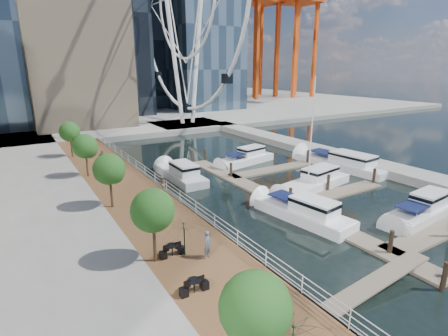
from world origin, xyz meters
TOP-DOWN VIEW (x-y plane):
  - ground at (0.00, 0.00)m, footprint 520.00×520.00m
  - boardwalk at (-9.00, 15.00)m, footprint 6.00×60.00m
  - seawall at (-6.00, 15.00)m, footprint 0.25×60.00m
  - land_far at (0.00, 102.00)m, footprint 200.00×114.00m
  - breakwater at (20.00, 20.00)m, footprint 4.00×60.00m
  - pier at (14.00, 52.00)m, footprint 14.00×12.00m
  - railing at (-6.10, 15.00)m, footprint 0.10×60.00m
  - floating_docks at (7.97, 9.98)m, footprint 16.00×34.00m
  - port_cranes at (67.67, 95.67)m, footprint 40.00×52.00m
  - street_trees at (-11.40, 14.00)m, footprint 2.60×42.60m
  - cafe_tables at (-10.40, -2.00)m, footprint 2.50×13.70m
  - yacht_foreground at (10.82, 0.25)m, footprint 9.54×3.29m
  - pedestrian_near at (-8.52, 2.67)m, footprint 0.79×0.74m
  - pedestrian_mid at (-6.53, 15.05)m, footprint 0.81×0.92m
  - pedestrian_far at (-8.91, 28.04)m, footprint 1.05×0.93m
  - moored_yachts at (8.35, 10.80)m, footprint 23.25×36.04m
  - cafe_seating at (-9.77, -4.34)m, footprint 3.41×17.39m

SIDE VIEW (x-z plane):
  - ground at x=0.00m, z-range 0.00..0.00m
  - yacht_foreground at x=10.82m, z-range -1.07..1.07m
  - moored_yachts at x=8.35m, z-range -5.75..5.75m
  - floating_docks at x=7.97m, z-range -0.81..1.79m
  - boardwalk at x=-9.00m, z-range 0.00..1.00m
  - seawall at x=-6.00m, z-range 0.00..1.00m
  - land_far at x=0.00m, z-range 0.00..1.00m
  - breakwater at x=20.00m, z-range 0.00..1.00m
  - pier at x=14.00m, z-range 0.00..1.00m
  - cafe_tables at x=-10.40m, z-range 1.00..1.74m
  - railing at x=-6.10m, z-range 1.00..2.05m
  - pedestrian_mid at x=-6.53m, z-range 1.00..2.57m
  - pedestrian_far at x=-8.91m, z-range 1.00..2.70m
  - pedestrian_near at x=-8.52m, z-range 1.00..2.81m
  - cafe_seating at x=-9.77m, z-range 0.92..3.42m
  - street_trees at x=-11.40m, z-range 1.99..6.59m
  - port_cranes at x=67.67m, z-range 1.00..39.00m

